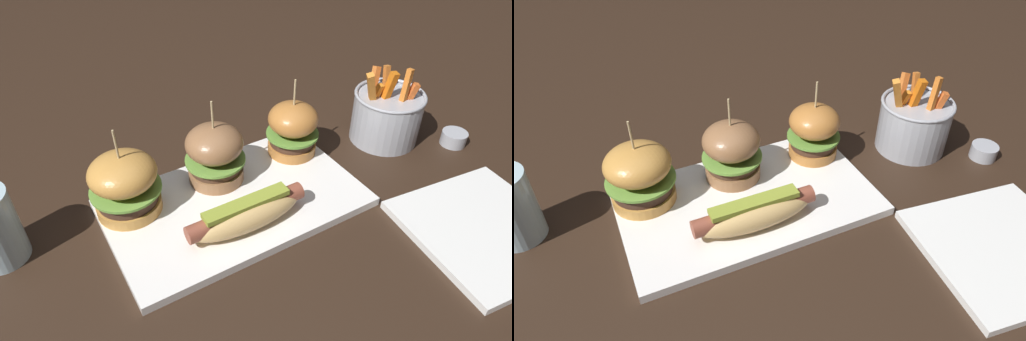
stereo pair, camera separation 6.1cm
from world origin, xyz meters
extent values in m
plane|color=black|center=(0.00, 0.00, 0.00)|extent=(3.00, 3.00, 0.00)
cube|color=white|center=(0.00, 0.00, 0.01)|extent=(0.38, 0.23, 0.01)
ellipsoid|color=#DEB069|center=(-0.01, -0.06, 0.04)|extent=(0.17, 0.06, 0.04)
cylinder|color=brown|center=(-0.01, -0.06, 0.04)|extent=(0.18, 0.03, 0.03)
cube|color=olive|center=(-0.01, -0.06, 0.06)|extent=(0.13, 0.02, 0.01)
cylinder|color=gold|center=(-0.14, 0.06, 0.02)|extent=(0.10, 0.10, 0.02)
cylinder|color=#422B1F|center=(-0.14, 0.06, 0.04)|extent=(0.09, 0.09, 0.02)
cylinder|color=#6B9E3D|center=(-0.14, 0.06, 0.05)|extent=(0.10, 0.10, 0.00)
ellipsoid|color=gold|center=(-0.14, 0.06, 0.08)|extent=(0.10, 0.10, 0.05)
cylinder|color=tan|center=(-0.14, 0.06, 0.12)|extent=(0.00, 0.00, 0.06)
cylinder|color=#936440|center=(0.00, 0.06, 0.02)|extent=(0.09, 0.09, 0.02)
cylinder|color=#483021|center=(0.00, 0.06, 0.04)|extent=(0.08, 0.08, 0.01)
cylinder|color=#6B9E3D|center=(0.00, 0.06, 0.05)|extent=(0.09, 0.09, 0.00)
ellipsoid|color=#936440|center=(0.00, 0.06, 0.08)|extent=(0.09, 0.09, 0.06)
cylinder|color=tan|center=(0.00, 0.06, 0.12)|extent=(0.00, 0.00, 0.06)
cylinder|color=#BB7534|center=(0.15, 0.06, 0.02)|extent=(0.08, 0.08, 0.02)
cylinder|color=#482C1E|center=(0.15, 0.06, 0.04)|extent=(0.08, 0.08, 0.02)
cylinder|color=#609338|center=(0.15, 0.06, 0.05)|extent=(0.09, 0.09, 0.00)
ellipsoid|color=#BB7534|center=(0.15, 0.06, 0.08)|extent=(0.08, 0.08, 0.05)
cylinder|color=tan|center=(0.15, 0.06, 0.12)|extent=(0.00, 0.00, 0.06)
cylinder|color=#A8AAB2|center=(0.32, 0.02, 0.04)|extent=(0.12, 0.12, 0.09)
torus|color=#A8AAB2|center=(0.32, 0.02, 0.09)|extent=(0.12, 0.12, 0.01)
cube|color=orange|center=(0.35, 0.00, 0.08)|extent=(0.03, 0.02, 0.06)
cube|color=orange|center=(0.33, 0.00, 0.10)|extent=(0.02, 0.01, 0.09)
cube|color=orange|center=(0.31, 0.05, 0.09)|extent=(0.04, 0.03, 0.08)
cube|color=#CB6D28|center=(0.33, 0.04, 0.09)|extent=(0.02, 0.03, 0.08)
cube|color=orange|center=(0.32, 0.02, 0.09)|extent=(0.02, 0.03, 0.09)
cube|color=orange|center=(0.30, 0.04, 0.08)|extent=(0.02, 0.02, 0.06)
cube|color=orange|center=(0.29, 0.03, 0.10)|extent=(0.05, 0.03, 0.09)
cylinder|color=#A8AAB2|center=(0.42, -0.06, 0.01)|extent=(0.04, 0.04, 0.02)
cylinder|color=#9E3323|center=(0.42, -0.06, 0.02)|extent=(0.04, 0.04, 0.00)
cube|color=white|center=(0.28, -0.24, 0.01)|extent=(0.24, 0.24, 0.01)
camera|label=1|loc=(-0.24, -0.46, 0.49)|focal=32.40mm
camera|label=2|loc=(-0.19, -0.49, 0.49)|focal=32.40mm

